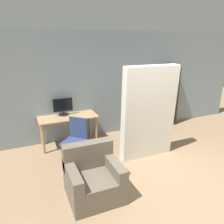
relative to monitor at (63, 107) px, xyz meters
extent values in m
plane|color=#937556|center=(1.45, -2.69, -0.95)|extent=(16.00, 16.00, 0.00)
cube|color=gray|center=(1.45, 0.17, 0.40)|extent=(8.00, 0.06, 2.70)
cube|color=tan|center=(0.07, -0.16, -0.23)|extent=(1.38, 0.59, 0.03)
cylinder|color=tan|center=(-0.56, -0.39, -0.60)|extent=(0.05, 0.05, 0.71)
cylinder|color=tan|center=(0.70, -0.39, -0.60)|extent=(0.05, 0.05, 0.71)
cylinder|color=tan|center=(-0.56, 0.08, -0.60)|extent=(0.05, 0.05, 0.71)
cylinder|color=tan|center=(0.70, 0.08, -0.60)|extent=(0.05, 0.05, 0.71)
cylinder|color=black|center=(0.00, 0.00, -0.20)|extent=(0.24, 0.24, 0.02)
cylinder|color=black|center=(0.00, 0.00, -0.15)|extent=(0.04, 0.04, 0.08)
cube|color=black|center=(0.00, 0.00, 0.04)|extent=(0.46, 0.02, 0.32)
cube|color=black|center=(0.00, 0.00, 0.04)|extent=(0.44, 0.03, 0.30)
cylinder|color=#4C4C51|center=(-0.01, -1.07, -0.93)|extent=(0.52, 0.52, 0.03)
cylinder|color=#4C4C51|center=(-0.01, -1.07, -0.71)|extent=(0.05, 0.05, 0.43)
cube|color=navy|center=(-0.01, -1.07, -0.47)|extent=(0.62, 0.62, 0.05)
cube|color=navy|center=(0.12, -0.93, -0.22)|extent=(0.32, 0.30, 0.45)
cube|color=#2D2319|center=(2.74, 0.01, -0.07)|extent=(0.02, 0.26, 1.77)
cube|color=#2D2319|center=(3.37, 0.01, -0.07)|extent=(0.02, 0.26, 1.77)
cube|color=#2D2319|center=(3.06, 0.13, -0.07)|extent=(0.65, 0.02, 1.77)
cube|color=#2D2319|center=(3.06, 0.01, -0.94)|extent=(0.61, 0.22, 0.02)
cube|color=#2D2319|center=(3.06, 0.01, -0.65)|extent=(0.61, 0.22, 0.02)
cube|color=#2D2319|center=(3.06, 0.01, -0.36)|extent=(0.61, 0.22, 0.02)
cube|color=#2D2319|center=(3.06, 0.01, -0.07)|extent=(0.61, 0.22, 0.02)
cube|color=#2D2319|center=(3.06, 0.01, 0.23)|extent=(0.61, 0.22, 0.02)
cube|color=#2D2319|center=(3.06, 0.01, 0.52)|extent=(0.61, 0.22, 0.02)
cube|color=#2D2319|center=(3.06, 0.01, 0.81)|extent=(0.61, 0.22, 0.02)
cube|color=red|center=(2.77, 0.00, -0.84)|extent=(0.02, 0.17, 0.19)
cube|color=#287A38|center=(2.81, 0.02, -0.83)|extent=(0.03, 0.13, 0.20)
cube|color=#232328|center=(2.85, 0.01, -0.83)|extent=(0.04, 0.14, 0.21)
cube|color=#7A2D84|center=(2.89, -0.02, -0.84)|extent=(0.03, 0.13, 0.17)
cube|color=#1E4C9E|center=(2.78, -0.02, -0.52)|extent=(0.03, 0.13, 0.25)
cube|color=#287A38|center=(2.82, 0.02, -0.53)|extent=(0.04, 0.17, 0.22)
cube|color=silver|center=(2.86, -0.01, -0.55)|extent=(0.02, 0.17, 0.17)
cube|color=#7A2D84|center=(2.89, 0.02, -0.54)|extent=(0.02, 0.17, 0.19)
cube|color=red|center=(2.92, 0.02, -0.53)|extent=(0.02, 0.14, 0.21)
cube|color=#287A38|center=(2.96, 0.01, -0.53)|extent=(0.02, 0.14, 0.23)
cube|color=red|center=(3.00, -0.01, -0.55)|extent=(0.04, 0.14, 0.17)
cube|color=red|center=(3.03, 0.02, -0.55)|extent=(0.02, 0.19, 0.18)
cube|color=#7A2D84|center=(2.77, 0.03, -0.23)|extent=(0.02, 0.15, 0.23)
cube|color=#287A38|center=(2.81, 0.00, -0.24)|extent=(0.02, 0.14, 0.21)
cube|color=red|center=(2.84, 0.04, -0.25)|extent=(0.02, 0.12, 0.19)
cube|color=#232328|center=(2.87, 0.00, -0.25)|extent=(0.03, 0.15, 0.19)
cube|color=orange|center=(2.91, -0.02, -0.24)|extent=(0.03, 0.13, 0.21)
cube|color=#7A2D84|center=(2.95, 0.01, -0.24)|extent=(0.04, 0.18, 0.22)
cube|color=silver|center=(2.78, 0.01, 0.04)|extent=(0.03, 0.16, 0.19)
cube|color=teal|center=(2.82, 0.00, 0.06)|extent=(0.04, 0.14, 0.24)
cube|color=#287A38|center=(2.87, 0.04, 0.04)|extent=(0.03, 0.15, 0.20)
cube|color=brown|center=(2.91, 0.02, 0.04)|extent=(0.03, 0.17, 0.18)
cube|color=#232328|center=(2.96, 0.00, 0.03)|extent=(0.04, 0.19, 0.17)
cube|color=#7A2D84|center=(3.00, 0.01, 0.04)|extent=(0.03, 0.12, 0.19)
cube|color=#7A2D84|center=(3.03, -0.01, 0.06)|extent=(0.03, 0.14, 0.24)
cube|color=teal|center=(3.07, 0.00, 0.05)|extent=(0.03, 0.16, 0.21)
cube|color=gold|center=(3.11, 0.02, 0.07)|extent=(0.04, 0.18, 0.24)
cube|color=brown|center=(2.78, -0.02, 0.33)|extent=(0.03, 0.16, 0.18)
cube|color=#1E4C9E|center=(2.81, 0.02, 0.34)|extent=(0.02, 0.15, 0.21)
cube|color=gold|center=(2.85, -0.01, 0.36)|extent=(0.03, 0.16, 0.25)
cube|color=#232328|center=(2.88, 0.01, 0.33)|extent=(0.03, 0.13, 0.19)
cube|color=red|center=(2.92, 0.00, 0.36)|extent=(0.03, 0.16, 0.25)
cube|color=#287A38|center=(2.78, -0.01, 0.64)|extent=(0.03, 0.18, 0.23)
cube|color=orange|center=(2.81, 0.03, 0.63)|extent=(0.03, 0.15, 0.20)
cube|color=gold|center=(2.84, 0.02, 0.63)|extent=(0.03, 0.17, 0.21)
cube|color=orange|center=(2.88, -0.03, 0.64)|extent=(0.03, 0.14, 0.22)
cube|color=brown|center=(2.91, 0.05, 0.63)|extent=(0.02, 0.14, 0.20)
cube|color=silver|center=(2.95, 0.01, 0.62)|extent=(0.04, 0.18, 0.18)
cube|color=red|center=(2.98, 0.00, 0.64)|extent=(0.02, 0.12, 0.22)
cube|color=#287A38|center=(3.02, 0.02, 0.65)|extent=(0.03, 0.15, 0.25)
cube|color=silver|center=(1.53, -1.40, 0.06)|extent=(1.20, 0.31, 2.01)
cube|color=beige|center=(2.13, -1.40, 0.06)|extent=(0.01, 0.31, 1.97)
cube|color=#665B4C|center=(0.03, -2.21, -0.75)|extent=(0.85, 0.80, 0.40)
cube|color=#665B4C|center=(0.03, -1.91, -0.32)|extent=(0.85, 0.20, 0.45)
cube|color=#665B4C|center=(-0.32, -2.21, -0.45)|extent=(0.16, 0.80, 0.20)
cube|color=#665B4C|center=(0.37, -2.21, -0.45)|extent=(0.16, 0.80, 0.20)
camera|label=1|loc=(-0.89, -5.10, 1.52)|focal=35.00mm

